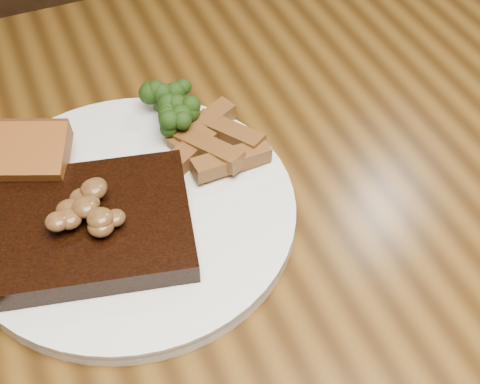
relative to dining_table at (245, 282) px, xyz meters
The scene contains 9 objects.
dining_table is the anchor object (origin of this frame).
chair_far 0.58m from the dining_table, 96.68° to the left, with size 0.44×0.44×0.92m.
plate 0.14m from the dining_table, 152.01° to the left, with size 0.30×0.30×0.01m, color silver.
steak 0.18m from the dining_table, 166.60° to the left, with size 0.18×0.14×0.03m, color black.
steak_bone 0.18m from the dining_table, 167.84° to the right, with size 0.15×0.01×0.02m, color #BCB592.
mushroom_pile 0.20m from the dining_table, 164.36° to the left, with size 0.06×0.06×0.03m, color brown, non-canonical shape.
garlic_bread 0.25m from the dining_table, 144.70° to the left, with size 0.11×0.06×0.02m, color brown.
potato_wedges 0.13m from the dining_table, 98.43° to the left, with size 0.10×0.10×0.02m, color brown, non-canonical shape.
broccoli_cluster 0.19m from the dining_table, 97.90° to the left, with size 0.06×0.06×0.04m, color #17330B, non-canonical shape.
Camera 1 is at (-0.15, -0.35, 1.23)m, focal length 50.00 mm.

